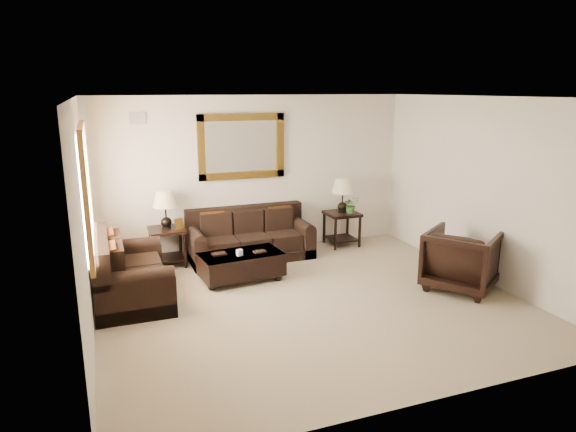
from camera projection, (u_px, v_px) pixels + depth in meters
name	position (u px, v px, depth m)	size (l,w,h in m)	color
room	(311.00, 204.00, 6.63)	(5.51, 5.01, 2.71)	gray
window	(87.00, 191.00, 6.48)	(0.07, 1.96, 1.66)	white
mirror	(242.00, 146.00, 8.67)	(1.50, 0.06, 1.10)	#543310
air_vent	(137.00, 118.00, 7.99)	(0.25, 0.02, 0.18)	#999999
sofa	(250.00, 240.00, 8.70)	(2.05, 0.89, 0.84)	black
loveseat	(127.00, 276.00, 6.93)	(0.97, 1.64, 0.92)	black
end_table_left	(166.00, 217.00, 8.19)	(0.57, 0.57, 1.24)	black
end_table_right	(342.00, 202.00, 9.26)	(0.57, 0.57, 1.25)	black
coffee_table	(241.00, 263.00, 7.67)	(1.29, 0.78, 0.52)	black
armchair	(462.00, 257.00, 7.29)	(0.92, 0.86, 0.95)	black
potted_plant	(351.00, 207.00, 9.23)	(0.28, 0.31, 0.24)	#2E5B1F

